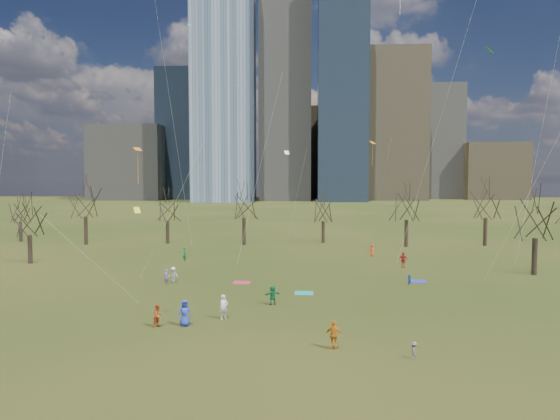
# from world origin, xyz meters

# --- Properties ---
(ground) EXTENTS (500.00, 500.00, 0.00)m
(ground) POSITION_xyz_m (0.00, 0.00, 0.00)
(ground) COLOR black
(ground) RESTS_ON ground
(downtown_skyline) EXTENTS (212.50, 78.00, 118.00)m
(downtown_skyline) POSITION_xyz_m (-2.43, 210.64, 39.01)
(downtown_skyline) COLOR slate
(downtown_skyline) RESTS_ON ground
(bare_tree_row) EXTENTS (113.04, 29.80, 9.50)m
(bare_tree_row) POSITION_xyz_m (-0.09, 37.22, 6.12)
(bare_tree_row) COLOR black
(bare_tree_row) RESTS_ON ground
(blanket_teal) EXTENTS (1.60, 1.50, 0.03)m
(blanket_teal) POSITION_xyz_m (2.29, 8.30, 0.01)
(blanket_teal) COLOR teal
(blanket_teal) RESTS_ON ground
(blanket_navy) EXTENTS (1.60, 1.50, 0.03)m
(blanket_navy) POSITION_xyz_m (13.27, 14.00, 0.01)
(blanket_navy) COLOR #262AB1
(blanket_navy) RESTS_ON ground
(blanket_crimson) EXTENTS (1.60, 1.50, 0.03)m
(blanket_crimson) POSITION_xyz_m (-3.68, 12.39, 0.01)
(blanket_crimson) COLOR #C02644
(blanket_crimson) RESTS_ON ground
(person_0) EXTENTS (1.02, 0.86, 1.78)m
(person_0) POSITION_xyz_m (-5.64, -1.89, 0.89)
(person_0) COLOR #283BAF
(person_0) RESTS_ON ground
(person_1) EXTENTS (0.75, 0.73, 1.74)m
(person_1) POSITION_xyz_m (-3.29, -0.09, 0.87)
(person_1) COLOR white
(person_1) RESTS_ON ground
(person_2) EXTENTS (0.87, 0.94, 1.55)m
(person_2) POSITION_xyz_m (-7.35, -2.22, 0.78)
(person_2) COLOR #BE4C1B
(person_2) RESTS_ON ground
(person_3) EXTENTS (0.37, 0.63, 0.97)m
(person_3) POSITION_xyz_m (8.44, -7.28, 0.49)
(person_3) COLOR #5D5E62
(person_3) RESTS_ON ground
(person_4) EXTENTS (1.06, 0.61, 1.70)m
(person_4) POSITION_xyz_m (4.14, -5.95, 0.85)
(person_4) COLOR orange
(person_4) RESTS_ON ground
(person_5) EXTENTS (1.48, 1.05, 1.54)m
(person_5) POSITION_xyz_m (-0.15, 4.21, 0.77)
(person_5) COLOR #19733F
(person_5) RESTS_ON ground
(person_7) EXTENTS (0.55, 0.62, 1.44)m
(person_7) POSITION_xyz_m (-10.69, 11.22, 0.72)
(person_7) COLOR #8952A4
(person_7) RESTS_ON ground
(person_8) EXTENTS (0.56, 0.59, 0.97)m
(person_8) POSITION_xyz_m (12.08, 12.23, 0.49)
(person_8) COLOR blue
(person_8) RESTS_ON ground
(person_9) EXTENTS (0.98, 0.63, 1.45)m
(person_9) POSITION_xyz_m (-10.31, 12.37, 0.72)
(person_9) COLOR silver
(person_9) RESTS_ON ground
(person_10) EXTENTS (1.08, 0.61, 1.74)m
(person_10) POSITION_xyz_m (13.26, 21.58, 0.87)
(person_10) COLOR #AA181A
(person_10) RESTS_ON ground
(person_12) EXTENTS (0.55, 0.80, 1.56)m
(person_12) POSITION_xyz_m (10.89, 29.79, 0.78)
(person_12) COLOR #ED491A
(person_12) RESTS_ON ground
(person_13) EXTENTS (0.74, 0.75, 1.74)m
(person_13) POSITION_xyz_m (-12.24, 24.59, 0.87)
(person_13) COLOR #1A783A
(person_13) RESTS_ON ground
(kites_airborne) EXTENTS (58.99, 43.36, 33.33)m
(kites_airborne) POSITION_xyz_m (4.01, 12.80, 13.65)
(kites_airborne) COLOR orange
(kites_airborne) RESTS_ON ground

